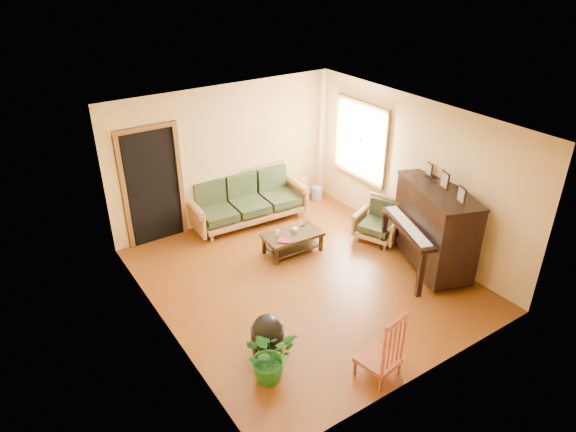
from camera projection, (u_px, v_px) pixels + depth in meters
floor at (303, 279)px, 8.21m from camera, size 5.00×5.00×0.00m
doorway at (153, 187)px, 8.84m from camera, size 1.08×0.16×2.05m
window at (361, 141)px, 9.54m from camera, size 0.12×1.36×1.46m
sofa at (249, 200)px, 9.67m from camera, size 2.24×1.05×0.94m
coffee_table at (293, 243)px, 8.84m from camera, size 1.02×0.58×0.36m
armchair at (378, 221)px, 9.11m from camera, size 0.96×0.98×0.75m
piano at (434, 229)px, 8.18m from camera, size 1.45×1.85×1.43m
footstool at (267, 338)px, 6.67m from camera, size 0.53×0.53×0.41m
red_chair at (380, 344)px, 6.17m from camera, size 0.54×0.57×0.97m
leaning_frame at (299, 188)px, 10.58m from camera, size 0.44×0.16×0.57m
ceramic_crock at (317, 193)px, 10.69m from camera, size 0.26×0.26×0.28m
potted_plant at (269, 356)px, 6.18m from camera, size 0.67×0.60×0.70m
book at (283, 243)px, 8.46m from camera, size 0.26×0.26×0.02m
candle at (278, 233)px, 8.67m from camera, size 0.09×0.09×0.11m
glass_jar at (295, 230)px, 8.81m from camera, size 0.11×0.11×0.07m
remote at (304, 224)px, 9.03m from camera, size 0.16×0.11×0.02m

